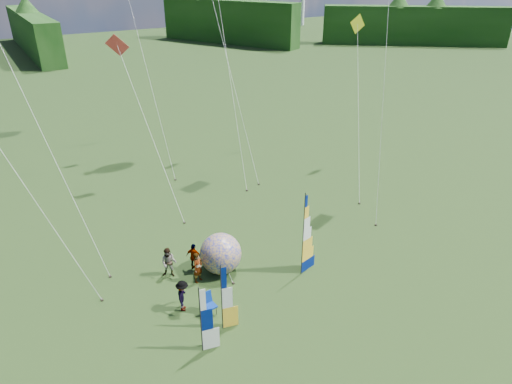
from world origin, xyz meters
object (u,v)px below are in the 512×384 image
spectator_b (169,263)px  kite_whale (219,17)px  feather_banner_main (303,236)px  side_banner_far (201,321)px  spectator_d (194,257)px  bol_inflatable (221,254)px  side_banner_left (222,299)px  spectator_a (198,268)px  camp_chair (209,305)px  spectator_c (183,296)px

spectator_b → kite_whale: kite_whale is taller
feather_banner_main → side_banner_far: 7.60m
spectator_d → feather_banner_main: bearing=-161.7°
feather_banner_main → side_banner_far: size_ratio=1.43×
side_banner_far → bol_inflatable: size_ratio=1.47×
side_banner_far → side_banner_left: bearing=40.6°
feather_banner_main → spectator_d: 6.27m
spectator_a → camp_chair: bearing=-129.6°
side_banner_left → spectator_c: (-1.06, 2.21, -0.90)m
bol_inflatable → spectator_c: bol_inflatable is taller
spectator_b → spectator_a: bearing=-10.7°
feather_banner_main → spectator_d: feather_banner_main is taller
feather_banner_main → kite_whale: 19.99m
spectator_c → kite_whale: size_ratio=0.07×
spectator_b → spectator_c: (-0.46, -2.96, -0.03)m
spectator_c → side_banner_left: bearing=-125.7°
kite_whale → spectator_d: bearing=-110.4°
bol_inflatable → spectator_a: size_ratio=1.30×
side_banner_left → spectator_c: side_banner_left is taller
spectator_c → spectator_d: bearing=-5.5°
spectator_d → camp_chair: (-0.94, -3.80, -0.25)m
side_banner_far → kite_whale: kite_whale is taller
spectator_c → kite_whale: 22.64m
side_banner_left → kite_whale: 23.43m
feather_banner_main → spectator_d: bearing=130.9°
feather_banner_main → spectator_c: feather_banner_main is taller
side_banner_far → spectator_b: side_banner_far is taller
spectator_c → kite_whale: (11.03, 16.41, 11.04)m
side_banner_left → spectator_a: 4.04m
feather_banner_main → spectator_b: bearing=136.5°
spectator_a → spectator_d: 1.15m
side_banner_left → spectator_c: bearing=129.4°
side_banner_far → spectator_b: size_ratio=1.92×
spectator_a → spectator_c: bearing=-159.5°
bol_inflatable → spectator_b: (-2.66, 1.09, -0.27)m
spectator_b → spectator_c: spectator_b is taller
spectator_a → spectator_c: 2.35m
spectator_c → kite_whale: kite_whale is taller
bol_inflatable → kite_whale: kite_whale is taller
feather_banner_main → bol_inflatable: size_ratio=2.10×
spectator_a → camp_chair: spectator_a is taller
camp_chair → spectator_d: bearing=70.0°
feather_banner_main → bol_inflatable: bearing=131.7°
side_banner_left → spectator_d: bearing=94.2°
spectator_b → camp_chair: size_ratio=1.54×
feather_banner_main → spectator_a: size_ratio=2.74×
feather_banner_main → spectator_c: size_ratio=2.85×
kite_whale → spectator_c: bearing=-110.5°
bol_inflatable → spectator_d: (-1.21, 0.94, -0.33)m
spectator_b → spectator_d: 1.46m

